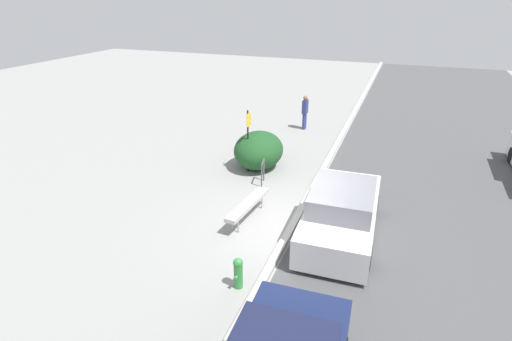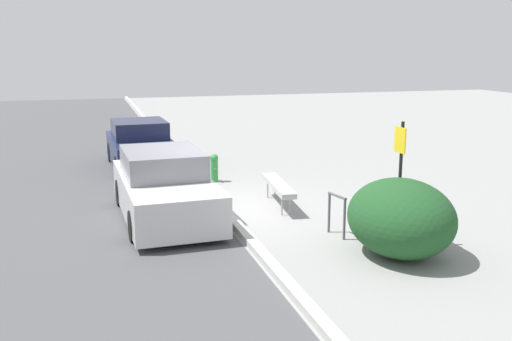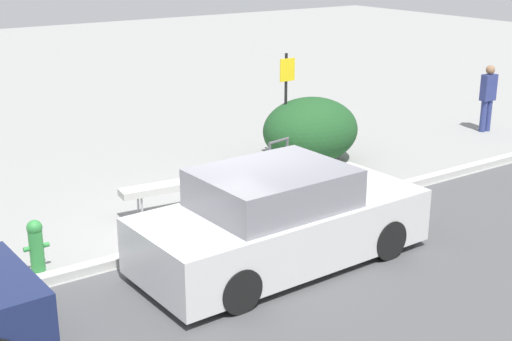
# 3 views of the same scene
# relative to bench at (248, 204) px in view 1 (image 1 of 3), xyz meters

# --- Properties ---
(ground_plane) EXTENTS (60.00, 60.00, 0.00)m
(ground_plane) POSITION_rel_bench_xyz_m (-0.01, -1.34, -0.48)
(ground_plane) COLOR gray
(road_strip) EXTENTS (60.00, 10.00, 0.01)m
(road_strip) POSITION_rel_bench_xyz_m (-0.01, -6.49, -0.48)
(road_strip) COLOR #4C4C4F
(road_strip) RESTS_ON ground_plane
(curb) EXTENTS (60.00, 0.20, 0.13)m
(curb) POSITION_rel_bench_xyz_m (-0.01, -1.34, -0.41)
(curb) COLOR #B7B7B2
(curb) RESTS_ON ground_plane
(bench) EXTENTS (2.16, 0.54, 0.55)m
(bench) POSITION_rel_bench_xyz_m (0.00, 0.00, 0.00)
(bench) COLOR #99999E
(bench) RESTS_ON ground_plane
(bike_rack) EXTENTS (0.55, 0.16, 0.83)m
(bike_rack) POSITION_rel_bench_xyz_m (2.35, 0.39, 0.02)
(bike_rack) COLOR #515156
(bike_rack) RESTS_ON ground_plane
(sign_post) EXTENTS (0.36, 0.08, 2.30)m
(sign_post) POSITION_rel_bench_xyz_m (3.15, 1.23, 0.91)
(sign_post) COLOR black
(sign_post) RESTS_ON ground_plane
(fire_hydrant) EXTENTS (0.36, 0.22, 0.77)m
(fire_hydrant) POSITION_rel_bench_xyz_m (-2.80, -0.88, -0.07)
(fire_hydrant) COLOR #338C3F
(fire_hydrant) RESTS_ON ground_plane
(shrub_hedge) EXTENTS (2.09, 1.79, 1.37)m
(shrub_hedge) POSITION_rel_bench_xyz_m (3.63, 1.01, 0.20)
(shrub_hedge) COLOR #1E4C23
(shrub_hedge) RESTS_ON ground_plane
(pedestrian) EXTENTS (0.38, 0.23, 1.62)m
(pedestrian) POSITION_rel_bench_xyz_m (8.73, 0.55, 0.39)
(pedestrian) COLOR navy
(pedestrian) RESTS_ON ground_plane
(parked_car_near) EXTENTS (4.34, 1.91, 1.45)m
(parked_car_near) POSITION_rel_bench_xyz_m (0.16, -2.63, 0.18)
(parked_car_near) COLOR black
(parked_car_near) RESTS_ON ground_plane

